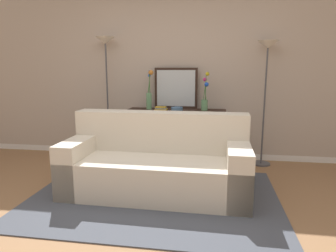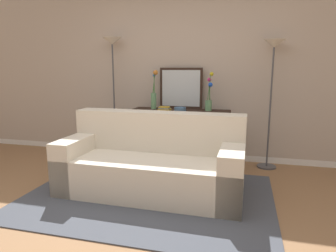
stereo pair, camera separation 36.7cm
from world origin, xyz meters
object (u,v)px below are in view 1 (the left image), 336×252
Objects in this scene: wall_mirror at (176,88)px; book_stack at (161,109)px; book_row_under_console at (147,156)px; console_table at (176,125)px; fruit_bowl at (177,109)px; floor_lamp_left at (106,64)px; floor_lamp_right at (267,69)px; vase_tall_flowers at (149,92)px; vase_short_flowers at (205,96)px; couch at (157,165)px.

book_stack is at bearing -121.72° from wall_mirror.
book_stack is at bearing -26.63° from book_row_under_console.
console_table is 0.29m from fruit_bowl.
fruit_bowl is (1.09, -0.18, -0.63)m from floor_lamp_left.
floor_lamp_right reaches higher than vase_tall_flowers.
floor_lamp_right is at bearing 2.54° from vase_short_flowers.
vase_tall_flowers is 1.94× the size of book_row_under_console.
fruit_bowl reaches higher than console_table.
floor_lamp_left is 2.31m from floor_lamp_right.
console_table is at bearing 30.26° from book_stack.
fruit_bowl is at bearing -171.61° from floor_lamp_right.
couch is 1.53m from wall_mirror.
floor_lamp_right reaches higher than fruit_bowl.
floor_lamp_left reaches higher than wall_mirror.
vase_tall_flowers is at bearing 145.94° from book_stack.
wall_mirror is at bearing 21.89° from book_row_under_console.
couch is 1.14m from fruit_bowl.
couch is 2.07m from floor_lamp_right.
couch is at bearing -93.28° from console_table.
floor_lamp_left reaches higher than console_table.
wall_mirror is 1.12× the size of vase_tall_flowers.
wall_mirror reaches higher than book_stack.
vase_short_flowers is 1.26m from book_row_under_console.
wall_mirror is at bearing 99.49° from console_table.
couch is 3.70× the size of vase_short_flowers.
console_table is 0.60m from vase_short_flowers.
console_table is 4.86× the size of book_row_under_console.
couch is at bearing -137.37° from floor_lamp_right.
console_table is 0.78× the size of floor_lamp_left.
floor_lamp_right is 1.35m from fruit_bowl.
vase_short_flowers is 1.85× the size of book_row_under_console.
floor_lamp_left reaches higher than book_stack.
console_table is at bearing 101.57° from fruit_bowl.
couch is 1.93m from floor_lamp_left.
floor_lamp_right is 1.56m from book_stack.
vase_tall_flowers is 1.05× the size of vase_short_flowers.
fruit_bowl is at bearing -159.78° from vase_short_flowers.
floor_lamp_left reaches higher than fruit_bowl.
fruit_bowl is at bearing 84.86° from couch.
floor_lamp_right is (1.31, 1.21, 1.06)m from couch.
floor_lamp_right is at bearing 2.36° from console_table.
vase_short_flowers is at bearing 0.97° from book_row_under_console.
floor_lamp_left reaches higher than floor_lamp_right.
vase_short_flowers is at bearing 0.11° from vase_tall_flowers.
vase_tall_flowers is at bearing -178.66° from floor_lamp_right.
book_stack is (-0.18, -0.29, -0.28)m from wall_mirror.
floor_lamp_left is 1.52m from book_row_under_console.
vase_short_flowers is 0.66m from book_stack.
wall_mirror is (-0.03, 0.17, 0.53)m from console_table.
floor_lamp_left is at bearing 176.68° from vase_tall_flowers.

